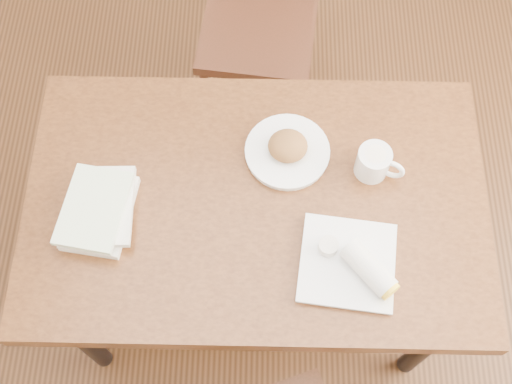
{
  "coord_description": "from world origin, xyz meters",
  "views": [
    {
      "loc": [
        0.01,
        -0.75,
        2.39
      ],
      "look_at": [
        0.0,
        0.0,
        0.8
      ],
      "focal_mm": 45.0,
      "sensor_mm": 36.0,
      "label": 1
    }
  ],
  "objects_px": {
    "table": "(256,211)",
    "plate_burrito": "(354,265)",
    "chair_far": "(261,1)",
    "coffee_mug": "(375,162)",
    "plate_scone": "(287,150)",
    "book_stack": "(99,209)"
  },
  "relations": [
    {
      "from": "table",
      "to": "plate_burrito",
      "type": "xyz_separation_m",
      "value": [
        0.26,
        -0.2,
        0.11
      ]
    },
    {
      "from": "chair_far",
      "to": "plate_burrito",
      "type": "xyz_separation_m",
      "value": [
        0.26,
        -1.1,
        0.23
      ]
    },
    {
      "from": "plate_scone",
      "to": "plate_burrito",
      "type": "relative_size",
      "value": 0.88
    },
    {
      "from": "chair_far",
      "to": "plate_scone",
      "type": "distance_m",
      "value": 0.79
    },
    {
      "from": "coffee_mug",
      "to": "chair_far",
      "type": "bearing_deg",
      "value": 112.22
    },
    {
      "from": "chair_far",
      "to": "book_stack",
      "type": "distance_m",
      "value": 1.07
    },
    {
      "from": "table",
      "to": "coffee_mug",
      "type": "xyz_separation_m",
      "value": [
        0.33,
        0.1,
        0.13
      ]
    },
    {
      "from": "coffee_mug",
      "to": "plate_burrito",
      "type": "distance_m",
      "value": 0.3
    },
    {
      "from": "coffee_mug",
      "to": "table",
      "type": "bearing_deg",
      "value": -163.51
    },
    {
      "from": "chair_far",
      "to": "plate_scone",
      "type": "xyz_separation_m",
      "value": [
        0.09,
        -0.75,
        0.23
      ]
    },
    {
      "from": "chair_far",
      "to": "table",
      "type": "bearing_deg",
      "value": -90.14
    },
    {
      "from": "coffee_mug",
      "to": "book_stack",
      "type": "bearing_deg",
      "value": -168.8
    },
    {
      "from": "table",
      "to": "book_stack",
      "type": "distance_m",
      "value": 0.45
    },
    {
      "from": "table",
      "to": "chair_far",
      "type": "height_order",
      "value": "chair_far"
    },
    {
      "from": "chair_far",
      "to": "coffee_mug",
      "type": "distance_m",
      "value": 0.9
    },
    {
      "from": "coffee_mug",
      "to": "book_stack",
      "type": "distance_m",
      "value": 0.77
    },
    {
      "from": "plate_scone",
      "to": "table",
      "type": "bearing_deg",
      "value": -120.61
    },
    {
      "from": "chair_far",
      "to": "plate_burrito",
      "type": "relative_size",
      "value": 3.42
    },
    {
      "from": "plate_burrito",
      "to": "book_stack",
      "type": "distance_m",
      "value": 0.7
    },
    {
      "from": "chair_far",
      "to": "plate_burrito",
      "type": "height_order",
      "value": "chair_far"
    },
    {
      "from": "coffee_mug",
      "to": "book_stack",
      "type": "height_order",
      "value": "coffee_mug"
    },
    {
      "from": "table",
      "to": "coffee_mug",
      "type": "relative_size",
      "value": 9.53
    }
  ]
}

